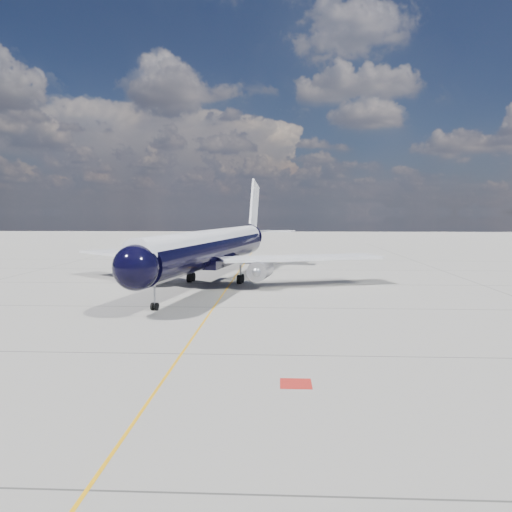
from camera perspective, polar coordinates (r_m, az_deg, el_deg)
The scene contains 4 objects.
ground at distance 65.35m, azimuth -2.54°, elevation -2.56°, with size 320.00×320.00×0.00m, color gray.
taxiway_centerline at distance 60.42m, azimuth -2.97°, elevation -3.18°, with size 0.16×160.00×0.01m, color orange.
red_marking at distance 25.98m, azimuth 4.58°, elevation -14.34°, with size 1.60×1.60×0.01m, color maroon.
main_airliner at distance 60.90m, azimuth -4.72°, elevation 0.99°, with size 39.33×48.38×14.04m.
Camera 1 is at (5.95, -34.50, 8.60)m, focal length 35.00 mm.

